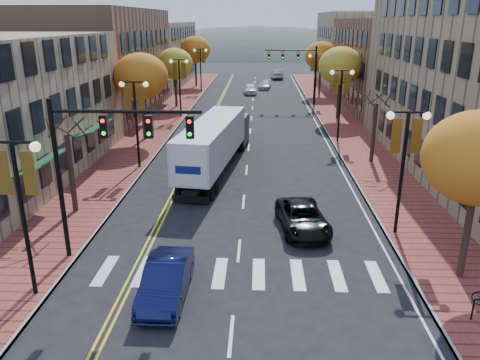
# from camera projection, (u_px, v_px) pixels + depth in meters

# --- Properties ---
(ground) EXTENTS (200.00, 200.00, 0.00)m
(ground) POSITION_uv_depth(u_px,v_px,m) (234.00, 301.00, 17.37)
(ground) COLOR black
(ground) RESTS_ON ground
(sidewalk_left) EXTENTS (4.00, 85.00, 0.15)m
(sidewalk_left) POSITION_uv_depth(u_px,v_px,m) (164.00, 120.00, 48.40)
(sidewalk_left) COLOR brown
(sidewalk_left) RESTS_ON ground
(sidewalk_right) EXTENTS (4.00, 85.00, 0.15)m
(sidewalk_right) POSITION_uv_depth(u_px,v_px,m) (339.00, 121.00, 47.69)
(sidewalk_right) COLOR brown
(sidewalk_right) RESTS_ON ground
(building_left_mid) EXTENTS (12.00, 24.00, 11.00)m
(building_left_mid) POSITION_uv_depth(u_px,v_px,m) (94.00, 63.00, 50.26)
(building_left_mid) COLOR brown
(building_left_mid) RESTS_ON ground
(building_left_far) EXTENTS (12.00, 26.00, 9.50)m
(building_left_far) POSITION_uv_depth(u_px,v_px,m) (148.00, 54.00, 74.12)
(building_left_far) COLOR #9E8966
(building_left_far) RESTS_ON ground
(building_right_mid) EXTENTS (15.00, 24.00, 10.00)m
(building_right_mid) POSITION_uv_depth(u_px,v_px,m) (411.00, 64.00, 54.68)
(building_right_mid) COLOR brown
(building_right_mid) RESTS_ON ground
(building_right_far) EXTENTS (15.00, 20.00, 11.00)m
(building_right_far) POSITION_uv_depth(u_px,v_px,m) (370.00, 48.00, 75.30)
(building_right_far) COLOR #9E8966
(building_right_far) RESTS_ON ground
(tree_left_a) EXTENTS (0.28, 0.28, 4.20)m
(tree_left_a) POSITION_uv_depth(u_px,v_px,m) (71.00, 173.00, 24.55)
(tree_left_a) COLOR #382619
(tree_left_a) RESTS_ON sidewalk_left
(tree_left_b) EXTENTS (4.48, 4.48, 7.21)m
(tree_left_b) POSITION_uv_depth(u_px,v_px,m) (141.00, 76.00, 38.62)
(tree_left_b) COLOR #382619
(tree_left_b) RESTS_ON sidewalk_left
(tree_left_c) EXTENTS (4.16, 4.16, 6.69)m
(tree_left_c) POSITION_uv_depth(u_px,v_px,m) (175.00, 64.00, 53.86)
(tree_left_c) COLOR #382619
(tree_left_c) RESTS_ON sidewalk_left
(tree_left_d) EXTENTS (4.61, 4.61, 7.42)m
(tree_left_d) POSITION_uv_depth(u_px,v_px,m) (195.00, 49.00, 70.69)
(tree_left_d) COLOR #382619
(tree_left_d) RESTS_ON sidewalk_left
(tree_right_a) EXTENTS (4.16, 4.16, 6.69)m
(tree_right_a) POSITION_uv_depth(u_px,v_px,m) (480.00, 158.00, 17.25)
(tree_right_a) COLOR #382619
(tree_right_a) RESTS_ON sidewalk_right
(tree_right_b) EXTENTS (0.28, 0.28, 4.20)m
(tree_right_b) POSITION_uv_depth(u_px,v_px,m) (374.00, 133.00, 33.28)
(tree_right_b) COLOR #382619
(tree_right_b) RESTS_ON sidewalk_right
(tree_right_c) EXTENTS (4.48, 4.48, 7.21)m
(tree_right_c) POSITION_uv_depth(u_px,v_px,m) (341.00, 66.00, 47.36)
(tree_right_c) COLOR #382619
(tree_right_c) RESTS_ON sidewalk_right
(tree_right_d) EXTENTS (4.35, 4.35, 7.00)m
(tree_right_d) POSITION_uv_depth(u_px,v_px,m) (321.00, 56.00, 62.52)
(tree_right_d) COLOR #382619
(tree_right_d) RESTS_ON sidewalk_right
(lamp_left_a) EXTENTS (1.96, 0.36, 6.05)m
(lamp_left_a) POSITION_uv_depth(u_px,v_px,m) (19.00, 190.00, 16.26)
(lamp_left_a) COLOR black
(lamp_left_a) RESTS_ON ground
(lamp_left_b) EXTENTS (1.96, 0.36, 6.05)m
(lamp_left_b) POSITION_uv_depth(u_px,v_px,m) (135.00, 108.00, 31.38)
(lamp_left_b) COLOR black
(lamp_left_b) RESTS_ON ground
(lamp_left_c) EXTENTS (1.96, 0.36, 6.05)m
(lamp_left_c) POSITION_uv_depth(u_px,v_px,m) (179.00, 77.00, 48.38)
(lamp_left_c) COLOR black
(lamp_left_c) RESTS_ON ground
(lamp_left_d) EXTENTS (1.96, 0.36, 6.05)m
(lamp_left_d) POSITION_uv_depth(u_px,v_px,m) (201.00, 62.00, 65.39)
(lamp_left_d) COLOR black
(lamp_left_d) RESTS_ON ground
(lamp_right_a) EXTENTS (1.96, 0.36, 6.05)m
(lamp_right_a) POSITION_uv_depth(u_px,v_px,m) (405.00, 149.00, 21.34)
(lamp_right_a) COLOR black
(lamp_right_a) RESTS_ON ground
(lamp_right_b) EXTENTS (1.96, 0.36, 6.05)m
(lamp_right_b) POSITION_uv_depth(u_px,v_px,m) (341.00, 92.00, 38.34)
(lamp_right_b) COLOR black
(lamp_right_b) RESTS_ON ground
(lamp_right_c) EXTENTS (1.96, 0.36, 6.05)m
(lamp_right_c) POSITION_uv_depth(u_px,v_px,m) (316.00, 69.00, 55.35)
(lamp_right_c) COLOR black
(lamp_right_c) RESTS_ON ground
(traffic_mast_near) EXTENTS (6.10, 0.35, 7.00)m
(traffic_mast_near) POSITION_uv_depth(u_px,v_px,m) (102.00, 150.00, 18.81)
(traffic_mast_near) COLOR black
(traffic_mast_near) RESTS_ON ground
(traffic_mast_far) EXTENTS (6.10, 0.34, 7.00)m
(traffic_mast_far) POSITION_uv_depth(u_px,v_px,m) (299.00, 64.00, 55.22)
(traffic_mast_far) COLOR black
(traffic_mast_far) RESTS_ON ground
(semi_truck) EXTENTS (4.15, 14.54, 3.59)m
(semi_truck) POSITION_uv_depth(u_px,v_px,m) (216.00, 140.00, 31.96)
(semi_truck) COLOR black
(semi_truck) RESTS_ON ground
(navy_sedan) EXTENTS (1.55, 4.35, 1.43)m
(navy_sedan) POSITION_uv_depth(u_px,v_px,m) (166.00, 280.00, 17.43)
(navy_sedan) COLOR #0D1237
(navy_sedan) RESTS_ON ground
(black_suv) EXTENTS (2.74, 4.92, 1.30)m
(black_suv) POSITION_uv_depth(u_px,v_px,m) (303.00, 218.00, 23.05)
(black_suv) COLOR black
(black_suv) RESTS_ON ground
(car_far_white) EXTENTS (1.98, 4.24, 1.41)m
(car_far_white) POSITION_uv_depth(u_px,v_px,m) (250.00, 89.00, 65.28)
(car_far_white) COLOR white
(car_far_white) RESTS_ON ground
(car_far_silver) EXTENTS (2.06, 4.21, 1.18)m
(car_far_silver) POSITION_uv_depth(u_px,v_px,m) (265.00, 85.00, 69.92)
(car_far_silver) COLOR #AFB0B7
(car_far_silver) RESTS_ON ground
(car_far_oncoming) EXTENTS (2.08, 5.07, 1.63)m
(car_far_oncoming) POSITION_uv_depth(u_px,v_px,m) (277.00, 74.00, 82.01)
(car_far_oncoming) COLOR #A5A5AC
(car_far_oncoming) RESTS_ON ground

